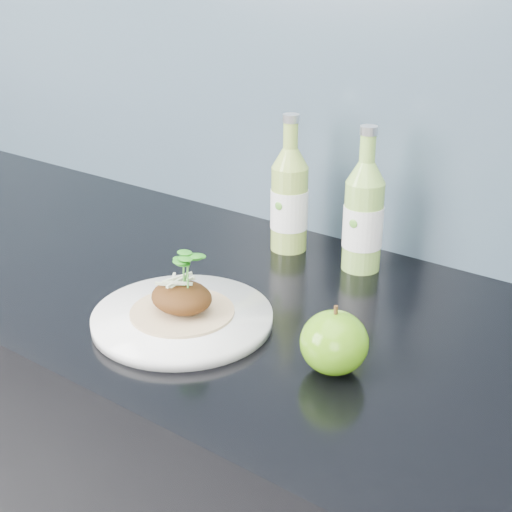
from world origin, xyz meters
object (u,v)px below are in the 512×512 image
object	(u,v)px
cider_bottle_left	(289,200)
cider_bottle_right	(363,217)
dinner_plate	(183,318)
green_apple	(334,343)

from	to	relation	value
cider_bottle_left	cider_bottle_right	xyz separation A→B (m)	(0.14, 0.00, 0.00)
dinner_plate	green_apple	xyz separation A→B (m)	(0.23, 0.02, 0.03)
green_apple	cider_bottle_left	size ratio (longest dim) A/B	0.44
green_apple	cider_bottle_right	world-z (taller)	cider_bottle_right
dinner_plate	cider_bottle_left	world-z (taller)	cider_bottle_left
dinner_plate	cider_bottle_right	bearing A→B (deg)	70.99
cider_bottle_left	cider_bottle_right	size ratio (longest dim) A/B	1.00
dinner_plate	green_apple	distance (m)	0.23
dinner_plate	green_apple	world-z (taller)	green_apple
dinner_plate	cider_bottle_right	xyz separation A→B (m)	(0.11, 0.31, 0.08)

